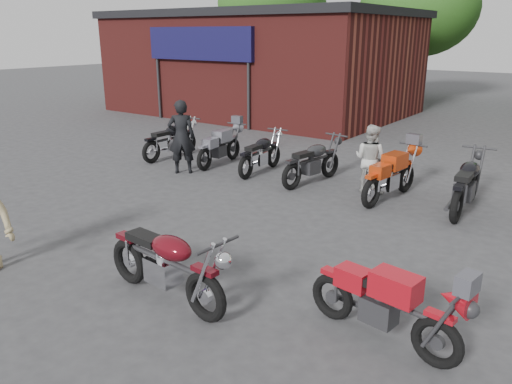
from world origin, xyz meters
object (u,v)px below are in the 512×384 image
Objects in this scene: helmet at (157,243)px; person_dark at (182,137)px; person_light at (370,159)px; row_bike_0 at (171,138)px; row_bike_5 at (467,181)px; row_bike_4 at (391,173)px; row_bike_2 at (261,151)px; row_bike_3 at (313,159)px; vintage_motorcycle at (166,259)px; row_bike_1 at (220,144)px; sportbike at (385,300)px.

helmet is 0.13× the size of person_dark.
person_light is 5.84m from row_bike_0.
helmet is at bearing 140.48° from row_bike_5.
person_light is 0.64m from row_bike_4.
row_bike_5 is (7.88, 0.28, 0.05)m from row_bike_0.
helmet is 5.16m from row_bike_4.
row_bike_2 is at bearing 94.63° from row_bike_4.
person_light reaches higher than row_bike_2.
person_dark reaches higher than row_bike_3.
row_bike_0 is at bearing 133.10° from helmet.
row_bike_3 is at bearing 88.18° from row_bike_5.
row_bike_4 is (2.09, 4.70, 0.48)m from helmet.
person_light is (1.51, 4.91, 0.65)m from helmet.
vintage_motorcycle is 1.81m from helmet.
row_bike_2 is (-2.87, -0.08, -0.21)m from person_light.
person_dark is at bearing 122.01° from row_bike_2.
row_bike_1 is 0.89× the size of row_bike_5.
row_bike_5 reaches higher than row_bike_3.
helmet is 4.82m from row_bike_3.
row_bike_1 is at bearing 97.16° from row_bike_3.
row_bike_5 reaches higher than sportbike.
sportbike is 7.68× the size of helmet.
row_bike_3 reaches higher than row_bike_0.
row_bike_1 is at bearing -81.81° from row_bike_0.
person_light is 0.71× the size of row_bike_5.
row_bike_3 is at bearing -87.71° from row_bike_0.
helmet is 0.11× the size of row_bike_5.
person_light is 0.80× the size of row_bike_2.
sportbike is 7.98m from person_dark.
vintage_motorcycle is at bearing -38.68° from helmet.
row_bike_1 is (-6.71, 5.12, 0.01)m from sportbike.
vintage_motorcycle is 8.04m from row_bike_0.
row_bike_3 is 3.41m from row_bike_5.
person_light is 0.77× the size of row_bike_0.
person_light is at bearing 72.91° from helmet.
vintage_motorcycle is 1.11× the size of row_bike_1.
row_bike_3 is at bearing 105.67° from vintage_motorcycle.
person_dark is at bearing 136.39° from vintage_motorcycle.
row_bike_3 is at bearing 94.08° from row_bike_4.
sportbike is at bearing 122.00° from person_light.
sportbike is 1.01× the size of person_dark.
sportbike is 5.33m from row_bike_4.
row_bike_2 reaches higher than sportbike.
row_bike_5 is at bearing 150.47° from person_dark.
person_dark is 0.91× the size of row_bike_4.
vintage_motorcycle is at bearing -151.85° from row_bike_1.
helmet is 5.18m from person_light.
person_dark is at bearing 118.39° from row_bike_3.
vintage_motorcycle is 1.06× the size of row_bike_0.
vintage_motorcycle is 0.98× the size of row_bike_5.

